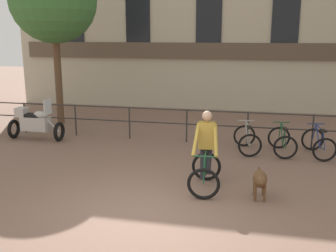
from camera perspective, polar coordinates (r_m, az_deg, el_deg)
The scene contains 10 objects.
ground_plane at distance 7.68m, azimuth -3.96°, elevation -12.56°, with size 60.00×60.00×0.00m, color #7A5B4C.
canal_railing at distance 12.27m, azimuth 2.73°, elevation 0.89°, with size 15.05×0.05×1.05m.
building_facade at distance 17.75m, azimuth 6.11°, elevation 16.57°, with size 18.00×0.72×8.79m.
cyclist_with_bike at distance 8.66m, azimuth 5.50°, elevation -4.10°, with size 0.75×1.21×1.70m.
dog at distance 8.31m, azimuth 13.23°, elevation -7.63°, with size 0.32×0.90×0.62m.
parked_motorcycle at distance 13.26m, azimuth -18.72°, elevation 0.47°, with size 1.74×0.64×1.35m.
parked_bicycle_near_lamp at distance 11.56m, azimuth 11.40°, elevation -1.94°, with size 0.84×1.21×0.86m.
parked_bicycle_mid_left at distance 11.59m, azimuth 16.23°, elevation -2.17°, with size 0.78×1.18×0.86m.
parked_bicycle_mid_right at distance 11.71m, azimuth 21.00°, elevation -2.38°, with size 0.83×1.20×0.86m.
tree_canalside_left at distance 15.21m, azimuth -16.31°, elevation 17.18°, with size 3.11×3.11×6.08m.
Camera 1 is at (1.97, -6.62, 3.35)m, focal length 42.00 mm.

